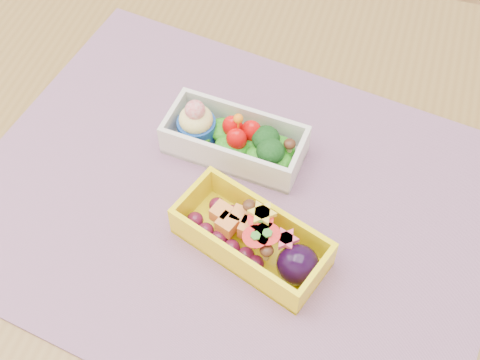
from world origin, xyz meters
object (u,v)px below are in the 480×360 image
(table, at_px, (245,244))
(bento_white, at_px, (234,139))
(placemat, at_px, (232,202))
(bento_yellow, at_px, (254,239))

(table, distance_m, bento_white, 0.14)
(placemat, xyz_separation_m, bento_white, (-0.02, 0.07, 0.02))
(table, xyz_separation_m, bento_yellow, (0.03, -0.06, 0.12))
(table, distance_m, bento_yellow, 0.14)
(table, bearing_deg, bento_white, 118.30)
(table, relative_size, bento_yellow, 7.06)
(table, height_order, placemat, placemat)
(bento_white, height_order, bento_yellow, bento_white)
(bento_white, bearing_deg, bento_yellow, -58.55)
(table, bearing_deg, bento_yellow, -65.43)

